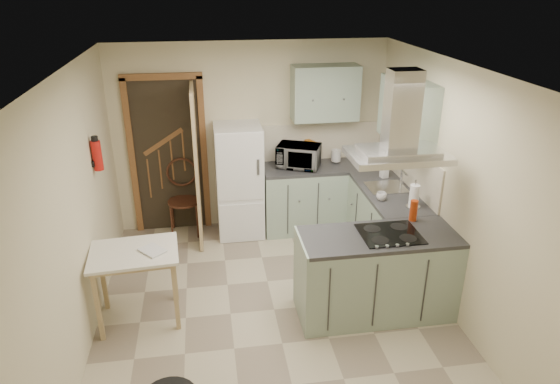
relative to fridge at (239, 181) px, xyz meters
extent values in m
plane|color=#B7AB8E|center=(0.20, -1.80, -0.75)|extent=(4.20, 4.20, 0.00)
plane|color=silver|center=(0.20, -1.80, 1.75)|extent=(4.20, 4.20, 0.00)
plane|color=beige|center=(0.20, 0.30, 0.50)|extent=(3.60, 0.00, 3.60)
plane|color=beige|center=(-1.60, -1.80, 0.50)|extent=(0.00, 4.20, 4.20)
plane|color=beige|center=(2.00, -1.80, 0.50)|extent=(0.00, 4.20, 4.20)
cube|color=brown|center=(-0.90, 0.27, 0.30)|extent=(1.10, 0.12, 2.10)
cube|color=white|center=(0.00, 0.00, 0.00)|extent=(0.60, 0.60, 1.50)
cube|color=#9EB2A0|center=(0.86, 0.00, -0.30)|extent=(1.08, 0.60, 0.90)
cube|color=#9EB2A0|center=(1.70, -0.68, -0.30)|extent=(0.60, 1.95, 0.90)
cube|color=beige|center=(1.16, 0.29, 0.40)|extent=(1.68, 0.02, 0.50)
cube|color=#9EB2A0|center=(1.15, 0.12, 1.10)|extent=(0.85, 0.35, 0.70)
cube|color=#9EB2A0|center=(1.82, -0.95, 1.10)|extent=(0.35, 0.90, 0.70)
cube|color=#9EB2A0|center=(1.22, -1.98, -0.30)|extent=(1.55, 0.65, 0.90)
cube|color=black|center=(1.32, -1.98, 0.16)|extent=(0.58, 0.50, 0.01)
cube|color=silver|center=(1.32, -1.98, 0.97)|extent=(0.90, 0.55, 0.10)
cube|color=silver|center=(1.70, -0.85, 0.16)|extent=(0.45, 0.40, 0.01)
cylinder|color=#B2140F|center=(-1.54, -0.90, 0.75)|extent=(0.10, 0.10, 0.32)
cube|color=tan|center=(-1.16, -1.72, -0.36)|extent=(0.88, 0.69, 0.79)
cube|color=#4C1D19|center=(-0.75, 0.09, -0.28)|extent=(0.42, 0.42, 0.93)
imported|color=black|center=(0.79, 0.01, 0.30)|extent=(0.65, 0.55, 0.30)
cylinder|color=silver|center=(1.33, 0.10, 0.25)|extent=(0.16, 0.16, 0.19)
cube|color=#C26A16|center=(0.99, 0.17, 0.30)|extent=(0.15, 0.21, 0.29)
imported|color=silver|center=(1.79, -0.52, 0.25)|extent=(0.10, 0.10, 0.19)
cylinder|color=white|center=(1.80, -1.41, 0.28)|extent=(0.13, 0.13, 0.27)
imported|color=silver|center=(1.52, -1.18, 0.19)|extent=(0.13, 0.13, 0.09)
cylinder|color=#B6370F|center=(1.67, -1.72, 0.26)|extent=(0.10, 0.10, 0.22)
imported|color=brown|center=(-1.05, -1.81, 0.09)|extent=(0.30, 0.31, 0.11)
camera|label=1|loc=(-0.41, -6.08, 2.48)|focal=32.00mm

